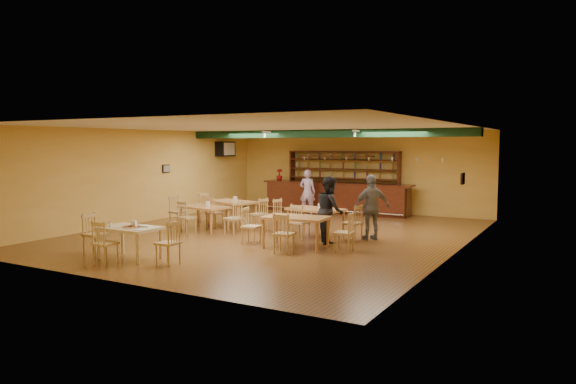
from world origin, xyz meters
The scene contains 23 objects.
floor centered at (0.00, 0.00, 0.00)m, with size 12.00×12.00×0.00m, color brown.
ceiling_beam centered at (0.00, 2.80, 2.87)m, with size 10.00×0.30×0.25m, color #103119.
track_rail_left centered at (-1.80, 3.40, 2.94)m, with size 0.05×2.50×0.05m, color silver.
track_rail_right centered at (1.40, 3.40, 2.94)m, with size 0.05×2.50×0.05m, color silver.
ac_unit centered at (-4.80, 4.20, 2.35)m, with size 0.34×0.70×0.48m, color silver.
picture_left centered at (-4.97, 1.00, 1.70)m, with size 0.04×0.34×0.28m, color black.
picture_right centered at (4.97, 0.50, 1.70)m, with size 0.04×0.34×0.28m, color black.
bar_counter centered at (-0.50, 5.15, 0.56)m, with size 5.74×0.85×1.13m, color #36150A.
back_bar_hutch centered at (-0.50, 5.78, 1.14)m, with size 4.44×0.40×2.28m, color #36150A.
poinsettia centered at (-2.92, 5.15, 1.35)m, with size 0.25×0.25×0.44m, color maroon.
dining_table_a centered at (-2.07, 0.77, 0.38)m, with size 1.52×0.91×0.76m, color #AE773D.
dining_table_b centered at (1.06, 0.36, 0.38)m, with size 1.51×0.91×0.76m, color #AE773D.
dining_table_c centered at (-2.20, -0.45, 0.36)m, with size 1.43×0.86×0.71m, color #AE773D.
dining_table_d centered at (1.45, -1.50, 0.39)m, with size 1.55×0.93×0.77m, color #AE773D.
near_table centered at (-1.14, -4.42, 0.36)m, with size 1.34×0.86×0.72m, color tan.
pizza_tray centered at (-1.05, -4.42, 0.72)m, with size 0.40×0.40×0.01m, color silver.
parmesan_shaker centered at (-1.57, -4.57, 0.77)m, with size 0.07×0.07×0.11m, color #EAE5C6.
napkin_stack centered at (-0.81, -4.23, 0.73)m, with size 0.20×0.15×0.03m, color white.
pizza_server centered at (-0.90, -4.38, 0.73)m, with size 0.32×0.09×0.00m, color silver.
side_plate centered at (-0.62, -4.61, 0.72)m, with size 0.22×0.22×0.01m, color white.
patron_bar centered at (-1.25, 4.33, 0.81)m, with size 0.59×0.39×1.62m, color #7E4697.
patron_right_a centered at (1.86, -0.44, 0.86)m, with size 0.83×0.65×1.71m, color black.
patron_right_b centered at (2.65, 0.50, 0.87)m, with size 1.01×0.42×1.73m, color gray.
Camera 1 is at (7.66, -12.90, 2.52)m, focal length 33.53 mm.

